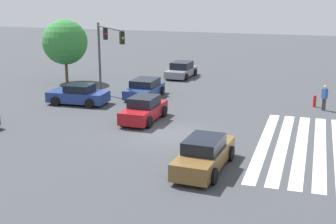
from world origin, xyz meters
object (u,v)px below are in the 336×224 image
(car_4, at_px, (181,70))
(fire_hydrant, at_px, (315,101))
(traffic_signal_mast, at_px, (106,46))
(pedestrian, at_px, (324,96))
(car_0, at_px, (204,154))
(car_1, at_px, (145,89))
(car_5, at_px, (144,110))
(tree_corner_a, at_px, (65,42))
(car_3, at_px, (78,95))

(car_4, bearing_deg, fire_hydrant, 58.80)
(traffic_signal_mast, relative_size, pedestrian, 3.19)
(traffic_signal_mast, relative_size, car_0, 1.11)
(car_1, height_order, pedestrian, pedestrian)
(car_4, height_order, car_5, car_5)
(car_1, xyz_separation_m, tree_corner_a, (3.51, 8.65, 2.84))
(car_0, bearing_deg, pedestrian, -18.76)
(car_0, bearing_deg, car_4, 22.13)
(car_5, bearing_deg, car_4, -171.35)
(car_3, height_order, fire_hydrant, car_3)
(car_4, bearing_deg, tree_corner_a, -56.98)
(tree_corner_a, bearing_deg, car_3, -144.85)
(car_0, relative_size, fire_hydrant, 5.77)
(car_0, xyz_separation_m, car_3, (9.42, 11.47, -0.04))
(car_4, bearing_deg, car_3, -15.80)
(car_3, bearing_deg, fire_hydrant, -167.97)
(car_0, distance_m, pedestrian, 13.87)
(car_5, bearing_deg, tree_corner_a, -130.25)
(traffic_signal_mast, xyz_separation_m, tree_corner_a, (4.74, 6.15, -0.45))
(traffic_signal_mast, height_order, car_3, traffic_signal_mast)
(car_0, xyz_separation_m, car_5, (6.73, 5.47, 0.01))
(car_3, height_order, car_5, car_5)
(pedestrian, distance_m, tree_corner_a, 22.04)
(car_1, xyz_separation_m, pedestrian, (-0.05, -12.95, 0.31))
(pedestrian, relative_size, tree_corner_a, 0.32)
(car_0, bearing_deg, car_1, 34.27)
(car_0, xyz_separation_m, pedestrian, (12.85, -5.21, 0.26))
(car_3, relative_size, car_5, 1.00)
(car_3, bearing_deg, car_1, -139.85)
(car_4, relative_size, tree_corner_a, 0.81)
(car_1, height_order, car_3, car_3)
(traffic_signal_mast, height_order, car_1, traffic_signal_mast)
(car_5, height_order, pedestrian, pedestrian)
(traffic_signal_mast, height_order, tree_corner_a, traffic_signal_mast)
(car_1, bearing_deg, fire_hydrant, 93.42)
(tree_corner_a, bearing_deg, car_0, -135.03)
(car_0, xyz_separation_m, tree_corner_a, (16.41, 16.40, 2.80))
(car_0, height_order, pedestrian, pedestrian)
(car_5, bearing_deg, pedestrian, 121.14)
(traffic_signal_mast, xyz_separation_m, pedestrian, (1.18, -15.45, -2.99))
(traffic_signal_mast, distance_m, car_0, 15.86)
(car_1, bearing_deg, pedestrian, 89.55)
(car_0, relative_size, car_5, 1.16)
(car_4, bearing_deg, car_5, 9.89)
(traffic_signal_mast, distance_m, car_1, 4.32)
(traffic_signal_mast, bearing_deg, pedestrian, 49.37)
(pedestrian, distance_m, fire_hydrant, 1.17)
(traffic_signal_mast, distance_m, car_4, 10.94)
(car_4, distance_m, car_5, 15.10)
(car_3, distance_m, car_5, 6.58)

